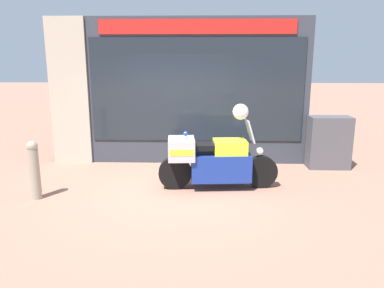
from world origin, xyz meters
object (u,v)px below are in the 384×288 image
paramedic_motorcycle (213,160)px  white_helmet (241,112)px  street_bollard (34,169)px  utility_cabinet (329,142)px

paramedic_motorcycle → white_helmet: (0.50, 0.04, 0.91)m
street_bollard → paramedic_motorcycle: bearing=11.7°
paramedic_motorcycle → white_helmet: bearing=-0.0°
paramedic_motorcycle → white_helmet: white_helmet is taller
utility_cabinet → white_helmet: 2.69m
white_helmet → paramedic_motorcycle: bearing=-175.7°
utility_cabinet → street_bollard: bearing=-160.0°
white_helmet → street_bollard: size_ratio=0.28×
street_bollard → white_helmet: bearing=10.7°
utility_cabinet → white_helmet: (-2.12, -1.40, 0.88)m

